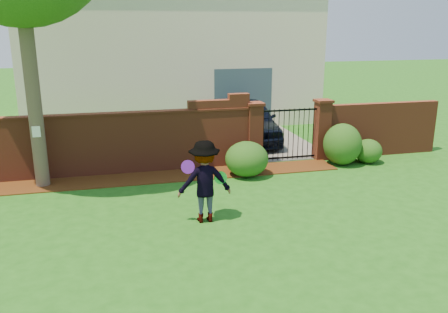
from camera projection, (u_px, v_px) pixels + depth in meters
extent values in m
cube|color=#1E5A16|center=(203.00, 224.00, 9.97)|extent=(80.00, 80.00, 0.01)
cube|color=#3D1F0B|center=(145.00, 178.00, 12.86)|extent=(11.10, 1.08, 0.03)
cube|color=maroon|center=(98.00, 146.00, 12.97)|extent=(8.70, 0.25, 1.70)
cube|color=maroon|center=(219.00, 105.00, 13.49)|extent=(1.80, 0.25, 0.30)
cube|color=maroon|center=(239.00, 96.00, 13.57)|extent=(0.60, 0.25, 0.16)
cube|color=maroon|center=(96.00, 114.00, 12.73)|extent=(8.70, 0.31, 0.06)
cube|color=maroon|center=(379.00, 129.00, 14.99)|extent=(4.00, 0.25, 1.70)
cube|color=maroon|center=(254.00, 135.00, 14.01)|extent=(0.42, 0.42, 1.80)
cube|color=maroon|center=(255.00, 104.00, 13.75)|extent=(0.50, 0.50, 0.08)
cube|color=maroon|center=(322.00, 131.00, 14.51)|extent=(0.42, 0.42, 1.80)
cube|color=maroon|center=(324.00, 101.00, 14.26)|extent=(0.50, 0.50, 0.08)
cylinder|color=black|center=(263.00, 136.00, 14.09)|extent=(0.02, 0.02, 1.60)
cylinder|color=black|center=(269.00, 136.00, 14.12)|extent=(0.02, 0.02, 1.60)
cylinder|color=black|center=(274.00, 135.00, 14.16)|extent=(0.02, 0.02, 1.60)
cylinder|color=black|center=(279.00, 135.00, 14.20)|extent=(0.02, 0.02, 1.60)
cylinder|color=black|center=(284.00, 135.00, 14.24)|extent=(0.02, 0.02, 1.60)
cylinder|color=black|center=(289.00, 134.00, 14.27)|extent=(0.02, 0.02, 1.60)
cylinder|color=black|center=(294.00, 134.00, 14.31)|extent=(0.02, 0.02, 1.60)
cylinder|color=black|center=(298.00, 134.00, 14.35)|extent=(0.02, 0.02, 1.60)
cylinder|color=black|center=(303.00, 134.00, 14.39)|extent=(0.02, 0.02, 1.60)
cylinder|color=black|center=(308.00, 133.00, 14.42)|extent=(0.02, 0.02, 1.60)
cylinder|color=black|center=(313.00, 133.00, 14.46)|extent=(0.02, 0.02, 1.60)
cube|color=black|center=(288.00, 157.00, 14.47)|extent=(1.78, 0.03, 0.05)
cube|color=black|center=(290.00, 110.00, 14.07)|extent=(1.78, 0.03, 0.05)
cube|color=slate|center=(250.00, 133.00, 18.24)|extent=(3.20, 8.00, 0.01)
cube|color=beige|center=(170.00, 50.00, 20.57)|extent=(12.00, 6.00, 6.00)
cube|color=#384C5B|center=(243.00, 98.00, 18.89)|extent=(2.40, 0.12, 2.40)
imported|color=black|center=(250.00, 121.00, 16.67)|extent=(2.12, 4.52, 1.50)
cylinder|color=#4F3C30|center=(28.00, 50.00, 11.35)|extent=(0.36, 0.36, 7.00)
cube|color=white|center=(36.00, 132.00, 11.72)|extent=(0.20, 0.01, 0.28)
ellipsoid|color=#164815|center=(247.00, 159.00, 12.96)|extent=(1.20, 1.20, 0.98)
ellipsoid|color=#164815|center=(342.00, 144.00, 14.00)|extent=(1.14, 1.14, 1.26)
ellipsoid|color=#164815|center=(368.00, 151.00, 14.24)|extent=(0.83, 0.83, 0.74)
imported|color=gray|center=(205.00, 182.00, 9.86)|extent=(1.18, 0.70, 1.78)
cylinder|color=#6B1BAA|center=(188.00, 167.00, 9.45)|extent=(0.29, 0.11, 0.28)
cylinder|color=green|center=(221.00, 178.00, 9.86)|extent=(0.28, 0.07, 0.28)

